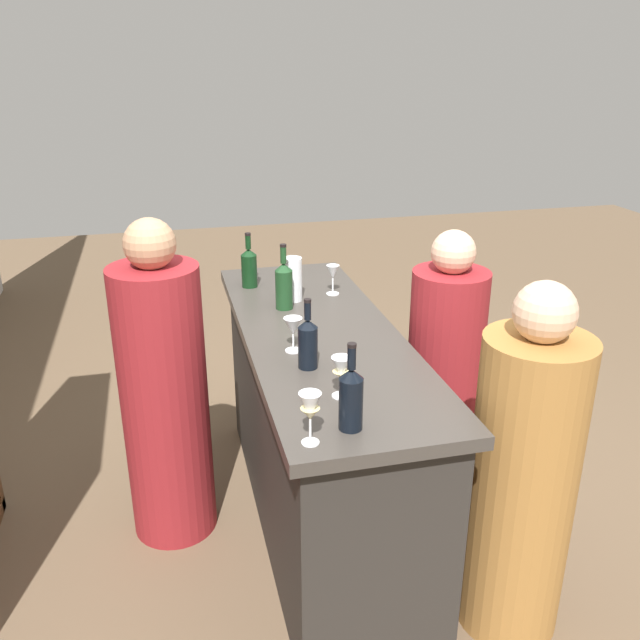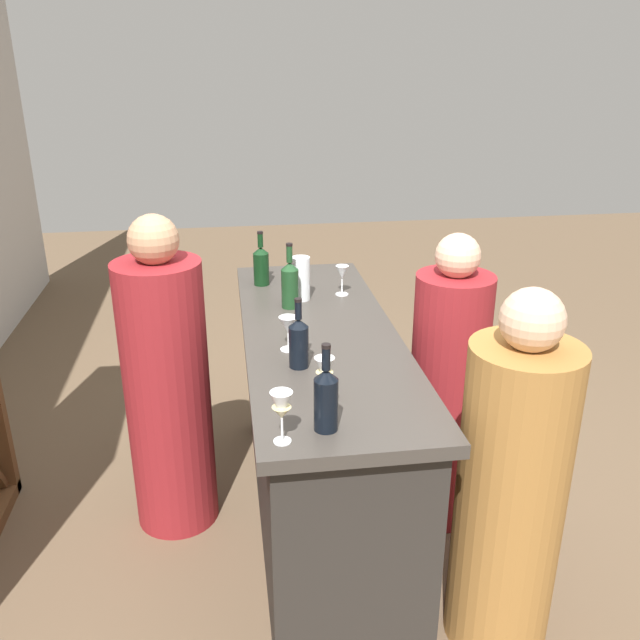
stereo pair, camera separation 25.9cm
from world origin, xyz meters
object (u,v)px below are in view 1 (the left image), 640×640
wine_bottle_leftmost_near_black (351,397)px  wine_bottle_center_olive_green (284,284)px  wine_bottle_second_left_near_black (308,342)px  wine_bottle_second_right_dark_green (249,267)px  wine_glass_far_left (310,409)px  water_pitcher (293,279)px  wine_glass_near_right (293,327)px  person_right_guest (165,398)px  wine_glass_near_left (333,273)px  wine_glass_near_center (341,370)px  person_left_guest (443,389)px  person_center_guest (522,481)px

wine_bottle_leftmost_near_black → wine_bottle_center_olive_green: 1.12m
wine_bottle_second_left_near_black → wine_bottle_second_right_dark_green: wine_bottle_second_right_dark_green is taller
wine_glass_far_left → water_pitcher: (1.27, -0.21, -0.01)m
wine_bottle_second_left_near_black → wine_glass_far_left: size_ratio=1.60×
wine_glass_near_right → person_right_guest: 0.73m
wine_glass_near_left → wine_glass_near_right: wine_glass_near_left is taller
water_pitcher → person_right_guest: (-0.28, 0.65, -0.41)m
wine_glass_near_left → wine_glass_near_center: same height
wine_bottle_second_left_near_black → person_left_guest: size_ratio=0.20×
water_pitcher → wine_bottle_leftmost_near_black: bearing=177.1°
wine_bottle_leftmost_near_black → person_left_guest: size_ratio=0.21×
wine_bottle_leftmost_near_black → person_left_guest: 1.13m
person_right_guest → wine_glass_far_left: bearing=-83.8°
wine_bottle_second_right_dark_green → wine_glass_near_right: 0.84m
wine_glass_near_center → wine_bottle_second_left_near_black: bearing=13.2°
wine_glass_far_left → person_center_guest: (0.10, -0.82, -0.47)m
wine_bottle_second_right_dark_green → person_right_guest: size_ratio=0.19×
wine_glass_near_left → wine_glass_near_center: 1.07m
wine_glass_near_left → person_right_guest: 1.01m
wine_glass_far_left → water_pitcher: water_pitcher is taller
wine_glass_near_center → water_pitcher: 1.01m
water_pitcher → person_right_guest: 0.82m
wine_bottle_second_right_dark_green → wine_glass_near_right: wine_bottle_second_right_dark_green is taller
wine_bottle_leftmost_near_black → wine_bottle_center_olive_green: size_ratio=0.95×
wine_bottle_second_right_dark_green → person_center_guest: 1.70m
water_pitcher → wine_bottle_second_right_dark_green: bearing=34.8°
wine_bottle_second_right_dark_green → water_pitcher: (-0.25, -0.18, -0.00)m
wine_bottle_second_left_near_black → wine_bottle_second_right_dark_green: (1.00, 0.08, 0.00)m
wine_bottle_second_left_near_black → wine_glass_near_left: (0.79, -0.31, 0.00)m
wine_bottle_center_olive_green → person_center_guest: size_ratio=0.22×
water_pitcher → person_center_guest: bearing=-152.3°
person_left_guest → person_right_guest: bearing=14.6°
wine_bottle_center_olive_green → wine_glass_near_right: wine_bottle_center_olive_green is taller
wine_bottle_second_left_near_black → wine_glass_near_left: bearing=-21.2°
wine_glass_near_left → wine_glass_far_left: wine_glass_far_left is taller
wine_bottle_leftmost_near_black → wine_bottle_center_olive_green: bearing=0.0°
wine_bottle_second_left_near_black → water_pitcher: wine_bottle_second_left_near_black is taller
wine_bottle_second_right_dark_green → person_right_guest: (-0.54, 0.47, -0.41)m
wine_glass_near_center → wine_glass_near_right: bearing=11.5°
wine_bottle_second_left_near_black → person_left_guest: person_left_guest is taller
wine_bottle_center_olive_green → person_left_guest: bearing=-116.3°
wine_bottle_leftmost_near_black → wine_bottle_center_olive_green: wine_bottle_center_olive_green is taller
wine_glass_near_left → water_pitcher: bearing=100.4°
wine_bottle_center_olive_green → wine_glass_near_left: (0.14, -0.27, -0.01)m
wine_glass_near_center → person_center_guest: 0.81m
wine_glass_far_left → person_right_guest: size_ratio=0.12×
wine_glass_near_left → person_center_guest: (-1.21, -0.41, -0.46)m
wine_glass_near_center → wine_glass_near_right: wine_glass_near_center is taller
wine_glass_near_left → wine_glass_near_right: 0.71m
wine_bottle_center_olive_green → wine_bottle_second_right_dark_green: wine_bottle_center_olive_green is taller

